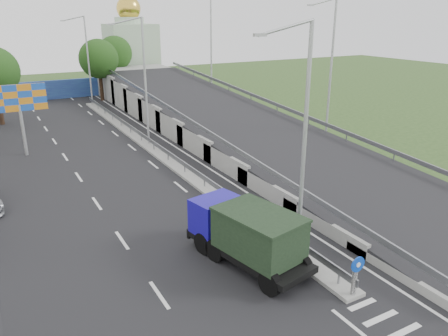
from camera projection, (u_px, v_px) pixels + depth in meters
ground at (398, 332)px, 15.13m from camera, size 160.00×160.00×0.00m
road_surface at (134, 173)px, 30.24m from camera, size 26.00×90.00×0.04m
median at (154, 151)px, 34.87m from camera, size 1.00×44.00×0.20m
overpass_ramp at (235, 120)px, 37.76m from camera, size 10.00×50.00×3.50m
median_guardrail at (154, 143)px, 34.66m from camera, size 0.09×44.00×0.71m
sign_bollard at (355, 276)px, 16.58m from camera, size 0.64×0.23×1.67m
lamp_post_near at (302, 131)px, 18.19m from camera, size 2.74×0.18×10.08m
lamp_post_mid at (143, 75)px, 34.67m from camera, size 2.74×0.18×10.08m
lamp_post_far at (86, 56)px, 51.15m from camera, size 2.74×0.18×10.08m
blue_wall at (47, 90)px, 55.75m from camera, size 30.00×0.50×2.40m
church at (131, 49)px, 67.38m from camera, size 7.00×7.00×13.80m
billboard at (19, 102)px, 32.69m from camera, size 4.00×0.24×5.50m
tree_median_far at (99, 59)px, 53.88m from camera, size 4.80×4.80×7.60m
tree_ramp_far at (115, 53)px, 61.48m from camera, size 4.80×4.80×7.60m
dump_truck at (246, 232)px, 18.93m from camera, size 3.38×6.36×2.66m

